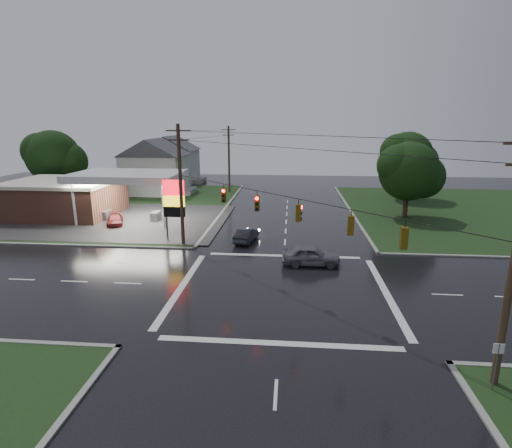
# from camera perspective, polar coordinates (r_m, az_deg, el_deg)

# --- Properties ---
(ground) EXTENTS (120.00, 120.00, 0.00)m
(ground) POSITION_cam_1_polar(r_m,az_deg,el_deg) (27.91, 3.75, -9.22)
(ground) COLOR black
(ground) RESTS_ON ground
(grass_nw) EXTENTS (36.00, 36.00, 0.08)m
(grass_nw) POSITION_cam_1_polar(r_m,az_deg,el_deg) (59.01, -21.71, 2.54)
(grass_nw) COLOR #1A3216
(grass_nw) RESTS_ON ground
(grass_ne) EXTENTS (36.00, 36.00, 0.08)m
(grass_ne) POSITION_cam_1_polar(r_m,az_deg,el_deg) (58.62, 30.78, 1.44)
(grass_ne) COLOR #1A3216
(grass_ne) RESTS_ON ground
(gas_station) EXTENTS (26.20, 18.00, 5.60)m
(gas_station) POSITION_cam_1_polar(r_m,az_deg,el_deg) (52.97, -24.65, 3.75)
(gas_station) COLOR #2D2D2D
(gas_station) RESTS_ON ground
(pylon_sign) EXTENTS (2.00, 0.35, 6.00)m
(pylon_sign) POSITION_cam_1_polar(r_m,az_deg,el_deg) (38.36, -11.65, 3.37)
(pylon_sign) COLOR #59595E
(pylon_sign) RESTS_ON ground
(utility_pole_nw) EXTENTS (2.20, 0.32, 11.00)m
(utility_pole_nw) POSITION_cam_1_polar(r_m,az_deg,el_deg) (36.85, -10.73, 5.67)
(utility_pole_nw) COLOR #382619
(utility_pole_nw) RESTS_ON ground
(utility_pole_n) EXTENTS (2.20, 0.32, 10.50)m
(utility_pole_n) POSITION_cam_1_polar(r_m,az_deg,el_deg) (64.59, -3.89, 9.35)
(utility_pole_n) COLOR #382619
(utility_pole_n) RESTS_ON ground
(traffic_signals) EXTENTS (26.87, 26.87, 1.47)m
(traffic_signals) POSITION_cam_1_polar(r_m,az_deg,el_deg) (25.98, 4.02, 3.97)
(traffic_signals) COLOR black
(traffic_signals) RESTS_ON ground
(house_near) EXTENTS (11.05, 8.48, 8.60)m
(house_near) POSITION_cam_1_polar(r_m,az_deg,el_deg) (65.53, -14.19, 8.09)
(house_near) COLOR silver
(house_near) RESTS_ON ground
(house_far) EXTENTS (11.05, 8.48, 8.60)m
(house_far) POSITION_cam_1_polar(r_m,az_deg,el_deg) (77.19, -12.00, 9.11)
(house_far) COLOR silver
(house_far) RESTS_ON ground
(tree_nw_behind) EXTENTS (8.93, 7.60, 10.00)m
(tree_nw_behind) POSITION_cam_1_polar(r_m,az_deg,el_deg) (65.48, -26.88, 8.54)
(tree_nw_behind) COLOR black
(tree_nw_behind) RESTS_ON ground
(tree_ne_near) EXTENTS (7.99, 6.80, 8.98)m
(tree_ne_near) POSITION_cam_1_polar(r_m,az_deg,el_deg) (49.81, 21.13, 7.01)
(tree_ne_near) COLOR black
(tree_ne_near) RESTS_ON ground
(tree_ne_far) EXTENTS (8.46, 7.20, 9.80)m
(tree_ne_far) POSITION_cam_1_polar(r_m,az_deg,el_deg) (62.05, 20.90, 8.90)
(tree_ne_far) COLOR black
(tree_ne_far) RESTS_ON ground
(car_north) EXTENTS (2.17, 4.20, 1.32)m
(car_north) POSITION_cam_1_polar(r_m,az_deg,el_deg) (38.20, -1.39, -1.55)
(car_north) COLOR black
(car_north) RESTS_ON ground
(car_crossing) EXTENTS (4.67, 1.95, 1.58)m
(car_crossing) POSITION_cam_1_polar(r_m,az_deg,el_deg) (32.30, 7.87, -4.48)
(car_crossing) COLOR slate
(car_crossing) RESTS_ON ground
(car_pump) EXTENTS (2.98, 4.35, 1.17)m
(car_pump) POSITION_cam_1_polar(r_m,az_deg,el_deg) (47.01, -19.50, 0.58)
(car_pump) COLOR #5E1615
(car_pump) RESTS_ON ground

